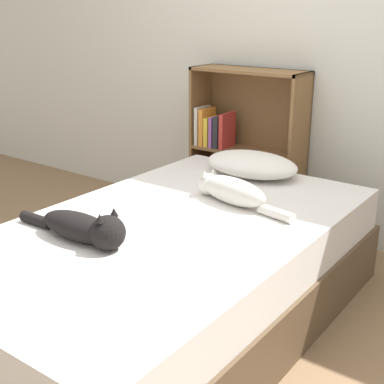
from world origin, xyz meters
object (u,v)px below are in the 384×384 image
at_px(bookshelf, 246,146).
at_px(pillow, 252,164).
at_px(cat_light, 231,191).
at_px(cat_dark, 85,228).
at_px(bed, 172,275).

bearing_deg(bookshelf, pillow, -55.30).
relative_size(cat_light, bookshelf, 0.55).
height_order(pillow, bookshelf, bookshelf).
bearing_deg(pillow, cat_dark, -93.68).
relative_size(pillow, bookshelf, 0.52).
xyz_separation_m(cat_light, bookshelf, (-0.45, 0.88, -0.03)).
distance_m(pillow, cat_light, 0.47).
height_order(bed, cat_dark, cat_dark).
bearing_deg(cat_dark, cat_light, 71.91).
relative_size(pillow, cat_dark, 0.92).
height_order(cat_light, cat_dark, cat_dark).
relative_size(bed, cat_dark, 3.53).
xyz_separation_m(cat_dark, bookshelf, (-0.23, 1.62, -0.03)).
distance_m(cat_light, cat_dark, 0.77).
distance_m(cat_light, bookshelf, 0.99).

